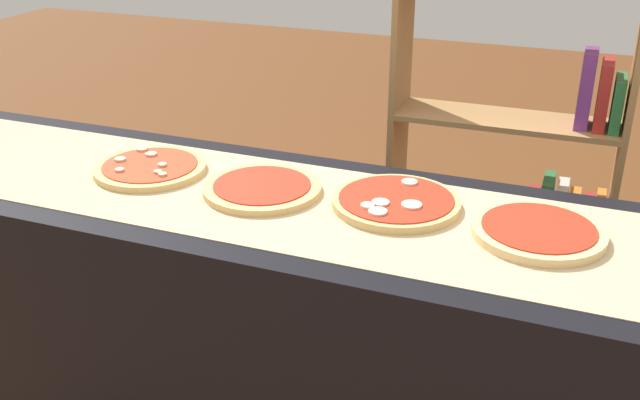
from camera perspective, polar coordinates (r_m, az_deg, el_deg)
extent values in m
cube|color=black|center=(1.96, 0.00, -13.04)|extent=(2.65, 0.60, 0.93)
cube|color=tan|center=(1.71, 0.00, -0.58)|extent=(2.50, 0.47, 0.00)
cylinder|color=#DBB26B|center=(1.96, -12.98, 2.41)|extent=(0.29, 0.29, 0.02)
cylinder|color=red|center=(1.95, -13.01, 2.67)|extent=(0.24, 0.24, 0.00)
cylinder|color=#C6B28E|center=(2.01, -12.92, 3.48)|extent=(0.03, 0.03, 0.01)
cylinder|color=#C6B28E|center=(1.89, -12.49, 2.11)|extent=(0.02, 0.02, 0.01)
cylinder|color=#C6B28E|center=(1.87, -12.09, 1.95)|extent=(0.02, 0.02, 0.01)
cylinder|color=#C6B28E|center=(1.93, -15.24, 2.26)|extent=(0.02, 0.02, 0.01)
cylinder|color=#C6B28E|center=(2.05, -13.60, 3.84)|extent=(0.03, 0.03, 0.01)
cylinder|color=#C6B28E|center=(1.93, -12.10, 2.69)|extent=(0.02, 0.02, 0.01)
cylinder|color=#C6B28E|center=(2.00, -15.20, 3.06)|extent=(0.03, 0.03, 0.01)
cylinder|color=#DBB26B|center=(1.79, -4.49, 0.89)|extent=(0.29, 0.29, 0.02)
cylinder|color=red|center=(1.79, -4.50, 1.18)|extent=(0.24, 0.24, 0.00)
cylinder|color=#DBB26B|center=(1.72, 5.90, -0.18)|extent=(0.30, 0.30, 0.02)
cylinder|color=red|center=(1.72, 5.91, 0.14)|extent=(0.27, 0.27, 0.00)
cylinder|color=#EFE5CC|center=(1.67, 3.73, -0.38)|extent=(0.03, 0.03, 0.00)
cylinder|color=#EFE5CC|center=(1.68, 7.10, -0.37)|extent=(0.05, 0.05, 0.00)
cylinder|color=#EFE5CC|center=(1.68, 4.71, -0.18)|extent=(0.04, 0.04, 0.00)
cylinder|color=#EFE5CC|center=(1.80, 6.94, 1.39)|extent=(0.04, 0.04, 0.00)
cylinder|color=#EFE5CC|center=(1.64, 4.50, -0.89)|extent=(0.04, 0.04, 0.00)
cylinder|color=#E5C17F|center=(1.65, 16.52, -2.37)|extent=(0.28, 0.28, 0.02)
cylinder|color=red|center=(1.64, 16.57, -2.02)|extent=(0.24, 0.24, 0.00)
cube|color=#A87A47|center=(2.57, 21.70, 0.15)|extent=(0.02, 0.22, 1.35)
cube|color=#A87A47|center=(2.63, 5.92, 2.47)|extent=(0.02, 0.22, 1.35)
cube|color=#A87A47|center=(2.90, 12.38, -10.83)|extent=(0.71, 0.23, 0.02)
cube|color=gold|center=(2.83, 19.23, -10.02)|extent=(0.03, 0.16, 0.20)
cube|color=#234799|center=(2.83, 18.40, -10.12)|extent=(0.03, 0.14, 0.18)
cube|color=silver|center=(2.83, 17.64, -9.85)|extent=(0.04, 0.18, 0.20)
cube|color=#A87A47|center=(2.67, 13.24, -3.04)|extent=(0.71, 0.23, 0.02)
cube|color=orange|center=(2.61, 20.61, -1.83)|extent=(0.03, 0.12, 0.22)
cube|color=#B22823|center=(2.61, 19.79, -1.96)|extent=(0.03, 0.16, 0.19)
cube|color=orange|center=(2.61, 18.83, -1.70)|extent=(0.04, 0.16, 0.20)
cube|color=silver|center=(2.60, 17.96, -1.32)|extent=(0.04, 0.17, 0.23)
cube|color=#2D753D|center=(2.60, 16.98, -0.94)|extent=(0.04, 0.14, 0.25)
cube|color=#B22823|center=(2.61, 15.95, -1.36)|extent=(0.04, 0.15, 0.19)
cube|color=#A87A47|center=(2.50, 14.23, 6.02)|extent=(0.71, 0.23, 0.02)
cube|color=#2D753D|center=(2.46, 22.02, 6.93)|extent=(0.03, 0.15, 0.17)
cube|color=#B22823|center=(2.45, 21.07, 7.61)|extent=(0.04, 0.15, 0.21)
cube|color=#753384|center=(2.45, 19.89, 8.09)|extent=(0.04, 0.13, 0.24)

